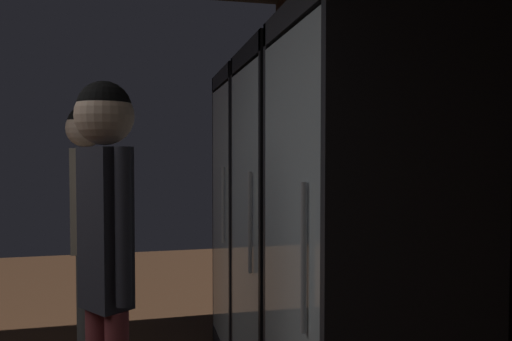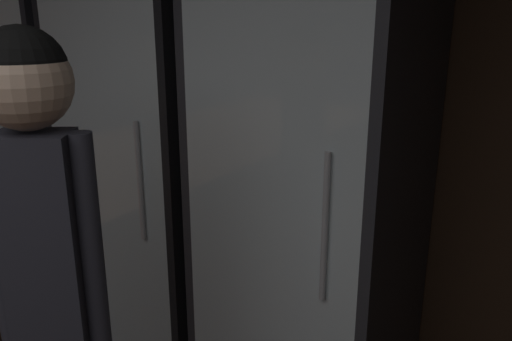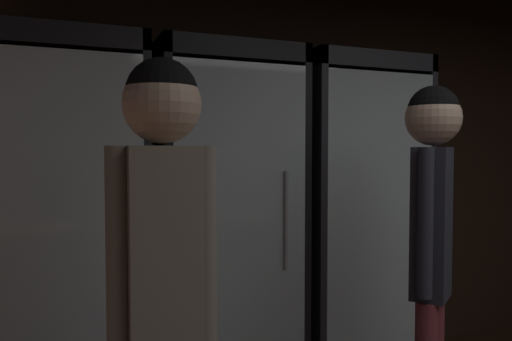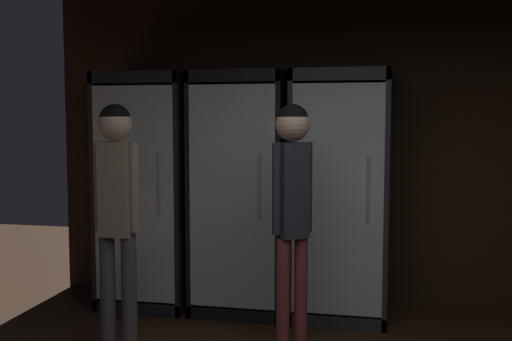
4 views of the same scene
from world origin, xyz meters
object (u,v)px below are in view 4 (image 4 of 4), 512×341
object	(u,v)px
cooler_center	(341,198)
shopper_far	(117,199)
cooler_left	(242,194)
shopper_near	(292,192)
cooler_far_left	(150,193)

from	to	relation	value
cooler_center	shopper_far	bearing A→B (deg)	-138.77
cooler_left	shopper_far	bearing A→B (deg)	-115.01
cooler_center	shopper_near	world-z (taller)	cooler_center
shopper_near	shopper_far	distance (m)	1.19
cooler_left	shopper_near	size ratio (longest dim) A/B	1.17
cooler_left	shopper_far	xyz separation A→B (m)	(-0.58, -1.24, 0.11)
shopper_far	cooler_far_left	bearing A→B (deg)	101.80
shopper_near	cooler_center	bearing A→B (deg)	76.87
cooler_left	shopper_near	world-z (taller)	cooler_left
cooler_center	shopper_far	distance (m)	1.88
cooler_far_left	cooler_left	world-z (taller)	same
cooler_far_left	cooler_center	xyz separation A→B (m)	(1.67, 0.00, -0.00)
cooler_center	cooler_far_left	bearing A→B (deg)	-179.95
cooler_far_left	cooler_left	distance (m)	0.84
cooler_left	cooler_center	bearing A→B (deg)	0.07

